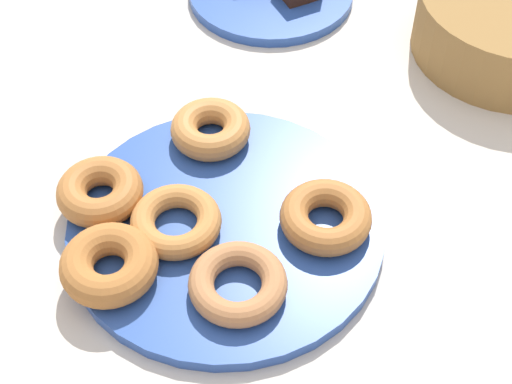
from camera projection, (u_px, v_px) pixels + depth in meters
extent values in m
plane|color=beige|center=(226.00, 230.00, 0.73)|extent=(2.40, 2.40, 0.00)
cylinder|color=#284C9E|center=(226.00, 226.00, 0.73)|extent=(0.30, 0.30, 0.01)
torus|color=#AD6B33|center=(326.00, 217.00, 0.71)|extent=(0.09, 0.09, 0.03)
torus|color=#B27547|center=(238.00, 283.00, 0.66)|extent=(0.10, 0.10, 0.02)
torus|color=#AD6B33|center=(109.00, 265.00, 0.67)|extent=(0.12, 0.12, 0.03)
torus|color=#BC7A3D|center=(176.00, 221.00, 0.71)|extent=(0.10, 0.10, 0.02)
torus|color=#BC7A3D|center=(211.00, 129.00, 0.78)|extent=(0.11, 0.11, 0.03)
torus|color=#AD6B33|center=(100.00, 192.00, 0.73)|extent=(0.09, 0.09, 0.03)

